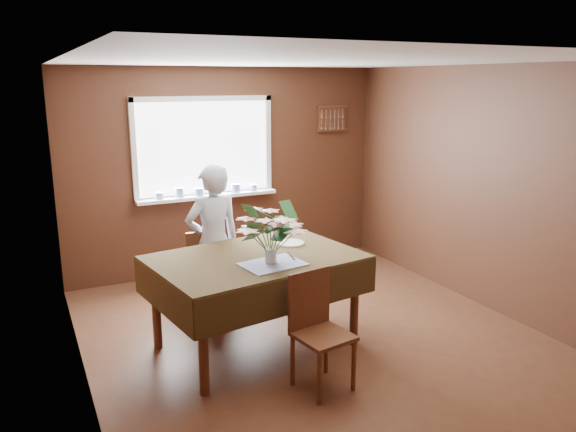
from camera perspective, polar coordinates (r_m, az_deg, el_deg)
name	(u,v)px	position (r m, az deg, el deg)	size (l,w,h in m)	color
floor	(314,337)	(5.37, 2.62, -12.22)	(4.50, 4.50, 0.00)	#4E2B1A
ceiling	(317,61)	(4.84, 2.96, 15.49)	(4.50, 4.50, 0.00)	white
wall_back	(228,171)	(6.98, -6.13, 4.57)	(4.00, 4.00, 0.00)	brown
wall_front	(518,291)	(3.25, 22.30, -7.09)	(4.00, 4.00, 0.00)	brown
wall_left	(75,234)	(4.39, -20.80, -1.69)	(4.50, 4.50, 0.00)	brown
wall_right	(485,189)	(6.16, 19.37, 2.65)	(4.50, 4.50, 0.00)	brown
window_assembly	(206,165)	(6.82, -8.38, 5.14)	(1.72, 0.20, 1.22)	white
spoon_rack	(332,119)	(7.49, 4.47, 9.85)	(0.44, 0.05, 0.33)	#5A311D
dining_table	(256,268)	(4.94, -3.31, -5.25)	(1.91, 1.44, 0.86)	#5A311D
chair_far	(202,266)	(5.83, -8.73, -5.07)	(0.40, 0.40, 0.89)	#5A311D
chair_near	(317,324)	(4.43, 2.96, -10.94)	(0.45, 0.45, 0.92)	#5A311D
seated_woman	(213,242)	(5.61, -7.61, -2.67)	(0.57, 0.37, 1.56)	white
flower_bouquet	(271,231)	(4.64, -1.78, -1.49)	(0.51, 0.51, 0.43)	white
side_plate	(291,243)	(5.26, 0.26, -2.77)	(0.26, 0.26, 0.01)	white
table_knife	(291,256)	(4.87, 0.29, -4.08)	(0.02, 0.24, 0.00)	silver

